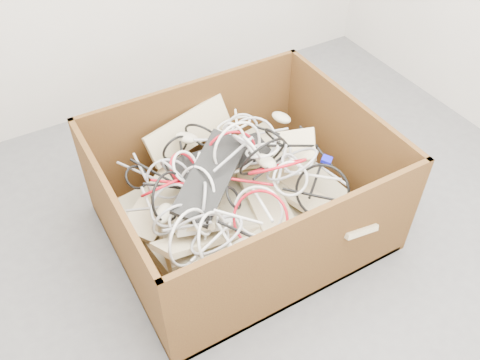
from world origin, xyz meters
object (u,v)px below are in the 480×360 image
cardboard_box (239,208)px  power_strip_right (208,225)px  vga_plug (327,160)px  power_strip_left (196,186)px

cardboard_box → power_strip_right: bearing=-146.1°
cardboard_box → vga_plug: size_ratio=26.30×
power_strip_right → vga_plug: 0.63m
power_strip_left → vga_plug: 0.61m
power_strip_left → power_strip_right: bearing=-149.1°
cardboard_box → power_strip_left: (-0.21, 0.01, 0.24)m
power_strip_right → power_strip_left: bearing=87.9°
cardboard_box → vga_plug: bearing=-16.6°
power_strip_left → power_strip_right: (-0.03, -0.17, -0.06)m
cardboard_box → power_strip_right: 0.34m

